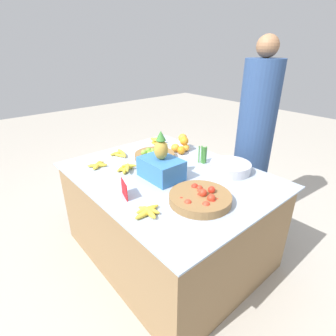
% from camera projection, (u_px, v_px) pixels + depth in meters
% --- Properties ---
extents(ground_plane, '(12.00, 12.00, 0.00)m').
position_uv_depth(ground_plane, '(168.00, 249.00, 2.30)').
color(ground_plane, '#ADA599').
extents(market_table, '(1.53, 1.19, 0.74)m').
position_uv_depth(market_table, '(168.00, 214.00, 2.14)').
color(market_table, olive).
rests_on(market_table, ground_plane).
extents(lime_bowl, '(0.34, 0.34, 0.09)m').
position_uv_depth(lime_bowl, '(155.00, 155.00, 2.25)').
color(lime_bowl, olive).
rests_on(lime_bowl, market_table).
extents(tomato_basket, '(0.39, 0.39, 0.10)m').
position_uv_depth(tomato_basket, '(201.00, 198.00, 1.61)').
color(tomato_basket, olive).
rests_on(tomato_basket, market_table).
extents(orange_pile, '(0.19, 0.20, 0.14)m').
position_uv_depth(orange_pile, '(182.00, 144.00, 2.39)').
color(orange_pile, orange).
rests_on(orange_pile, market_table).
extents(metal_bowl, '(0.31, 0.31, 0.07)m').
position_uv_depth(metal_bowl, '(230.00, 167.00, 2.01)').
color(metal_bowl, '#B7B7BF').
rests_on(metal_bowl, market_table).
extents(price_sign, '(0.12, 0.04, 0.11)m').
position_uv_depth(price_sign, '(124.00, 189.00, 1.66)').
color(price_sign, red).
rests_on(price_sign, market_table).
extents(produce_crate, '(0.31, 0.23, 0.36)m').
position_uv_depth(produce_crate, '(161.00, 165.00, 1.89)').
color(produce_crate, '#3370B7').
rests_on(produce_crate, market_table).
extents(veg_bundle, '(0.06, 0.05, 0.14)m').
position_uv_depth(veg_bundle, '(203.00, 155.00, 2.14)').
color(veg_bundle, '#428438').
rests_on(veg_bundle, market_table).
extents(banana_bunch_front_center, '(0.13, 0.16, 0.04)m').
position_uv_depth(banana_bunch_front_center, '(98.00, 165.00, 2.09)').
color(banana_bunch_front_center, gold).
rests_on(banana_bunch_front_center, market_table).
extents(banana_bunch_middle_right, '(0.16, 0.19, 0.04)m').
position_uv_depth(banana_bunch_middle_right, '(148.00, 211.00, 1.51)').
color(banana_bunch_middle_right, gold).
rests_on(banana_bunch_middle_right, market_table).
extents(banana_bunch_back_center, '(0.17, 0.17, 0.05)m').
position_uv_depth(banana_bunch_back_center, '(126.00, 168.00, 2.03)').
color(banana_bunch_back_center, gold).
rests_on(banana_bunch_back_center, market_table).
extents(banana_bunch_front_left, '(0.18, 0.15, 0.06)m').
position_uv_depth(banana_bunch_front_left, '(158.00, 141.00, 2.59)').
color(banana_bunch_front_left, gold).
rests_on(banana_bunch_front_left, market_table).
extents(banana_bunch_front_right, '(0.20, 0.14, 0.03)m').
position_uv_depth(banana_bunch_front_right, '(121.00, 154.00, 2.32)').
color(banana_bunch_front_right, gold).
rests_on(banana_bunch_front_right, market_table).
extents(vendor_person, '(0.32, 0.32, 1.71)m').
position_uv_depth(vendor_person, '(253.00, 146.00, 2.39)').
color(vendor_person, navy).
rests_on(vendor_person, ground_plane).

